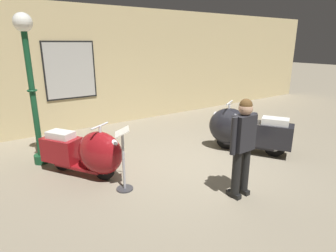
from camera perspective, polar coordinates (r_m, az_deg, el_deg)
ground_plane at (r=5.70m, az=5.99°, el=-8.09°), size 60.00×60.00×0.00m
showroom_back_wall at (r=8.57m, az=-11.28°, el=11.63°), size 18.00×0.24×3.36m
scooter_0 at (r=5.29m, az=-15.91°, el=-5.20°), size 1.28×1.67×1.02m
scooter_1 at (r=6.48m, az=14.85°, el=-0.74°), size 1.36×1.82×1.11m
lamppost at (r=5.95m, az=-26.22°, el=9.27°), size 0.34×0.34×2.89m
visitor_0 at (r=4.44m, az=14.96°, el=-3.12°), size 0.54×0.26×1.58m
info_stanchion at (r=4.70m, az=-8.98°, el=-7.81°), size 0.34×0.38×1.08m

